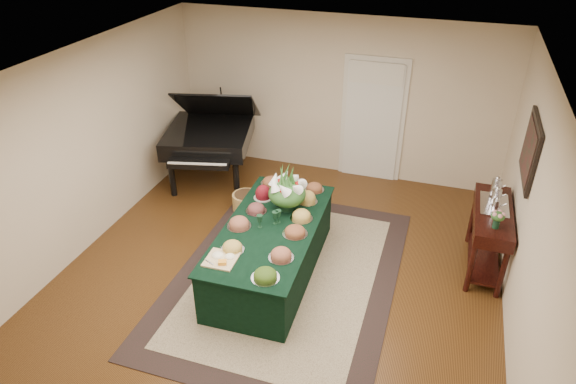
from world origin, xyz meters
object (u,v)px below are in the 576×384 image
(buffet_table, at_px, (271,249))
(mahogany_sideboard, at_px, (491,223))
(floral_centerpiece, at_px, (287,189))
(grand_piano, at_px, (209,136))

(buffet_table, xyz_separation_m, mahogany_sideboard, (2.61, 0.96, 0.33))
(buffet_table, relative_size, mahogany_sideboard, 1.83)
(floral_centerpiece, relative_size, mahogany_sideboard, 0.39)
(grand_piano, distance_m, mahogany_sideboard, 4.54)
(floral_centerpiece, xyz_separation_m, grand_piano, (-1.87, 1.57, -0.19))
(grand_piano, bearing_deg, floral_centerpiece, -40.16)
(floral_centerpiece, distance_m, mahogany_sideboard, 2.62)
(buffet_table, distance_m, floral_centerpiece, 0.80)
(buffet_table, distance_m, mahogany_sideboard, 2.80)
(buffet_table, height_order, grand_piano, grand_piano)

